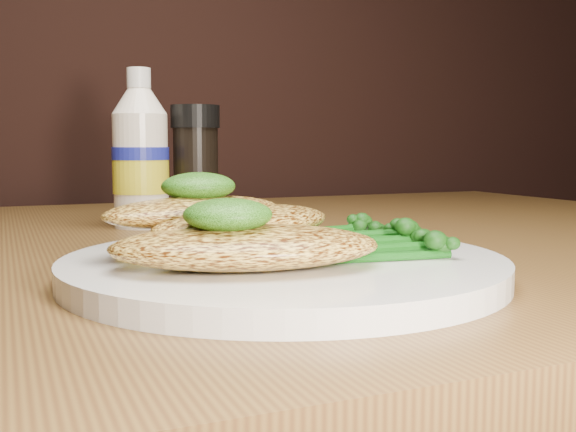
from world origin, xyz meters
name	(u,v)px	position (x,y,z in m)	size (l,w,h in m)	color
plate	(284,267)	(-0.03, 0.85, 0.76)	(0.28, 0.28, 0.01)	white
chicken_front	(246,247)	(-0.06, 0.82, 0.78)	(0.15, 0.08, 0.02)	#EABC4A
chicken_mid	(245,223)	(-0.05, 0.87, 0.78)	(0.14, 0.07, 0.02)	#EABC4A
chicken_back	(195,212)	(-0.08, 0.88, 0.79)	(0.13, 0.06, 0.02)	#EABC4A
pesto_front	(228,215)	(-0.08, 0.82, 0.80)	(0.05, 0.05, 0.02)	#143708
pesto_back	(199,186)	(-0.07, 0.89, 0.81)	(0.05, 0.04, 0.02)	#143708
broccolini_bundle	(339,235)	(0.01, 0.85, 0.78)	(0.14, 0.11, 0.02)	#125312
mayo_bottle	(140,148)	(-0.06, 1.15, 0.83)	(0.06, 0.06, 0.16)	#F3E5CE
pepper_grinder	(196,165)	(0.00, 1.15, 0.81)	(0.05, 0.05, 0.13)	black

